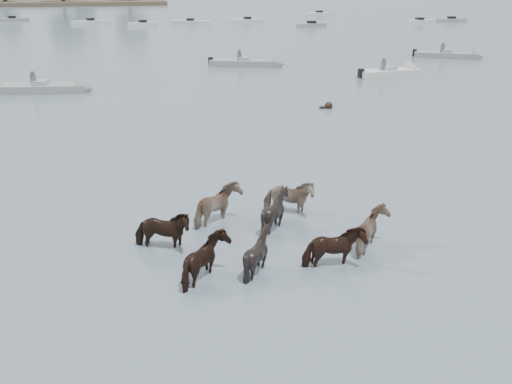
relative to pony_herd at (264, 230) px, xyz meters
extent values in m
plane|color=#4A5C6A|center=(-1.44, -0.90, -0.41)|extent=(400.00, 400.00, 0.00)
imported|color=black|center=(-2.58, 0.39, 0.00)|extent=(1.67, 1.12, 1.29)
imported|color=gray|center=(-0.90, 1.62, 0.02)|extent=(1.60, 1.69, 1.34)
imported|color=black|center=(0.56, 0.94, 0.01)|extent=(1.31, 1.19, 1.32)
imported|color=#88715C|center=(1.21, 1.84, 0.00)|extent=(1.68, 1.22, 1.29)
imported|color=black|center=(-1.70, -1.43, 0.00)|extent=(1.35, 1.49, 1.29)
imported|color=black|center=(-0.46, -1.27, -0.02)|extent=(1.32, 1.22, 1.26)
imported|color=black|center=(1.35, -1.50, -0.02)|extent=(1.53, 0.76, 1.26)
imported|color=#8B6D5E|center=(2.67, -0.87, 0.00)|extent=(1.35, 1.49, 1.29)
sphere|color=black|center=(7.29, 14.77, -0.29)|extent=(0.44, 0.44, 0.44)
cube|color=black|center=(7.04, 14.77, -0.39)|extent=(0.50, 0.22, 0.18)
cube|color=gray|center=(-8.24, 22.93, -0.21)|extent=(5.44, 2.37, 0.55)
cone|color=gray|center=(-5.63, 22.53, -0.21)|extent=(1.13, 1.72, 1.60)
cube|color=#99ADB7|center=(-8.24, 22.93, 0.14)|extent=(0.96, 1.23, 0.35)
cylinder|color=#595966|center=(-8.64, 22.93, 0.34)|extent=(0.36, 0.36, 0.70)
sphere|color=#595966|center=(-8.64, 22.93, 0.79)|extent=(0.24, 0.24, 0.24)
cube|color=gray|center=(6.06, 30.45, -0.21)|extent=(5.64, 3.33, 0.55)
cone|color=gray|center=(8.61, 29.53, -0.21)|extent=(1.39, 1.81, 1.60)
cube|color=#99ADB7|center=(6.06, 30.45, 0.14)|extent=(1.13, 1.32, 0.35)
cube|color=black|center=(3.50, 31.36, -0.06)|extent=(0.45, 0.45, 0.60)
cylinder|color=#595966|center=(5.66, 30.45, 0.34)|extent=(0.36, 0.36, 0.70)
sphere|color=#595966|center=(5.66, 30.45, 0.79)|extent=(0.24, 0.24, 0.24)
cube|color=silver|center=(14.94, 23.36, -0.21)|extent=(4.53, 2.07, 0.55)
cone|color=silver|center=(17.11, 23.60, -0.21)|extent=(1.07, 1.69, 1.60)
cube|color=#99ADB7|center=(14.94, 23.36, 0.14)|extent=(0.92, 1.20, 0.35)
cube|color=black|center=(12.76, 23.12, -0.06)|extent=(0.39, 0.39, 0.60)
cylinder|color=#595966|center=(14.54, 23.36, 0.34)|extent=(0.36, 0.36, 0.70)
sphere|color=#595966|center=(14.54, 23.36, 0.79)|extent=(0.24, 0.24, 0.24)
cube|color=gray|center=(24.21, 31.09, -0.21)|extent=(5.44, 3.96, 0.55)
cone|color=gray|center=(26.55, 29.81, -0.21)|extent=(1.56, 1.84, 1.60)
cube|color=#99ADB7|center=(24.21, 31.09, 0.14)|extent=(1.24, 1.37, 0.35)
cube|color=black|center=(21.88, 32.37, -0.06)|extent=(0.48, 0.48, 0.60)
cylinder|color=#595966|center=(23.81, 31.09, 0.34)|extent=(0.36, 0.36, 0.70)
sphere|color=#595966|center=(23.81, 31.09, 0.79)|extent=(0.24, 0.24, 0.24)
cube|color=gray|center=(-20.20, 85.56, -0.19)|extent=(5.14, 3.39, 0.60)
cube|color=black|center=(-20.20, 85.56, 0.19)|extent=(1.32, 1.32, 0.50)
cube|color=silver|center=(-7.74, 77.50, -0.19)|extent=(5.76, 3.39, 0.60)
cube|color=black|center=(-7.74, 77.50, 0.19)|extent=(1.29, 1.29, 0.50)
cube|color=silver|center=(-0.15, 71.49, -0.19)|extent=(4.33, 2.40, 0.60)
cube|color=black|center=(-0.15, 71.49, 0.19)|extent=(1.20, 1.20, 0.50)
cube|color=silver|center=(7.01, 73.46, -0.19)|extent=(6.10, 3.60, 0.60)
cube|color=black|center=(7.01, 73.46, 0.19)|extent=(1.30, 1.30, 0.50)
cube|color=silver|center=(16.12, 74.84, -0.19)|extent=(5.39, 2.07, 0.60)
cube|color=black|center=(16.12, 74.84, 0.19)|extent=(1.10, 1.10, 0.50)
cube|color=gray|center=(23.13, 64.33, -0.19)|extent=(4.54, 2.80, 0.60)
cube|color=black|center=(23.13, 64.33, 0.19)|extent=(1.27, 1.27, 0.50)
cube|color=silver|center=(33.02, 88.97, -0.19)|extent=(6.01, 3.85, 0.60)
cube|color=black|center=(33.02, 88.97, 0.19)|extent=(1.33, 1.33, 0.50)
cube|color=silver|center=(41.57, 67.09, -0.19)|extent=(5.79, 2.76, 0.60)
cube|color=black|center=(41.57, 67.09, 0.19)|extent=(1.21, 1.21, 0.50)
cube|color=gray|center=(47.86, 68.41, -0.19)|extent=(4.71, 1.69, 0.60)
cube|color=black|center=(47.86, 68.41, 0.19)|extent=(1.04, 1.04, 0.50)
camera|label=1|loc=(-3.14, -12.40, 6.10)|focal=38.23mm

